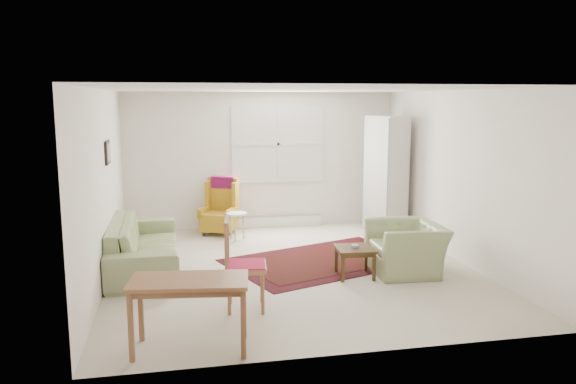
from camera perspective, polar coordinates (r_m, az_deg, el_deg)
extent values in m
cube|color=beige|center=(8.01, 0.43, -7.77)|extent=(5.00, 5.50, 0.01)
cube|color=white|center=(7.66, 0.45, 10.40)|extent=(5.00, 5.50, 0.01)
cube|color=white|center=(10.42, -2.68, 3.24)|extent=(5.00, 0.04, 2.50)
cube|color=white|center=(5.12, 6.80, -3.26)|extent=(5.00, 0.04, 2.50)
cube|color=white|center=(7.63, -18.26, 0.51)|extent=(0.04, 5.50, 2.50)
cube|color=white|center=(8.60, 16.97, 1.53)|extent=(0.04, 5.50, 2.50)
cube|color=white|center=(10.43, -1.04, 4.91)|extent=(1.72, 0.06, 1.42)
cube|color=white|center=(10.42, -1.04, 4.91)|extent=(1.60, 0.02, 1.30)
cube|color=silver|center=(10.58, -0.96, -3.02)|extent=(1.60, 0.12, 0.18)
cube|color=black|center=(8.08, -17.86, 3.86)|extent=(0.03, 0.42, 0.32)
cube|color=#AD844F|center=(8.07, -17.75, 3.86)|extent=(0.01, 0.34, 0.24)
imported|color=gray|center=(8.19, -14.47, -4.25)|extent=(0.96, 2.37, 0.95)
imported|color=gray|center=(7.94, 11.92, -5.08)|extent=(0.97, 1.10, 0.82)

